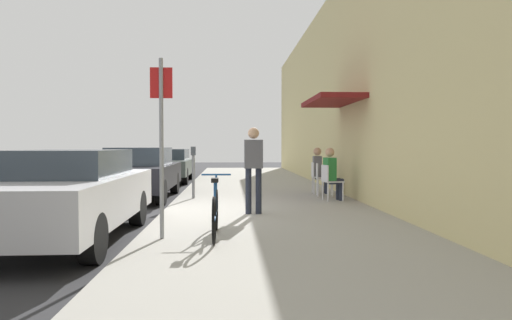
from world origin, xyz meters
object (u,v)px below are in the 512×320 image
object	(u,v)px
cafe_chair_1	(322,177)
parked_car_2	(168,165)
street_sign	(161,134)
cafe_chair_0	(330,180)
parking_meter	(193,168)
seated_patron_0	(332,172)
pedestrian_standing	(254,163)
parked_car_0	(67,193)
parked_car_1	(140,172)
cafe_chair_2	(317,176)
seated_patron_2	(319,169)
bicycle_0	(215,213)

from	to	relation	value
cafe_chair_1	parked_car_2	bearing A→B (deg)	127.10
street_sign	cafe_chair_0	distance (m)	5.65
parking_meter	cafe_chair_0	size ratio (longest dim) A/B	1.52
seated_patron_0	cafe_chair_1	distance (m)	0.97
pedestrian_standing	cafe_chair_0	bearing A→B (deg)	46.55
parked_car_2	parked_car_0	bearing A→B (deg)	-90.00
parked_car_1	cafe_chair_2	world-z (taller)	parked_car_1
parked_car_2	cafe_chair_2	size ratio (longest dim) A/B	5.06
parked_car_0	pedestrian_standing	size ratio (longest dim) A/B	2.59
seated_patron_2	parked_car_1	bearing A→B (deg)	179.55
parked_car_0	parking_meter	world-z (taller)	parking_meter
cafe_chair_0	bicycle_0	bearing A→B (deg)	-121.64
seated_patron_2	street_sign	bearing A→B (deg)	-120.26
street_sign	cafe_chair_2	bearing A→B (deg)	60.19
parked_car_2	seated_patron_0	distance (m)	8.98
parking_meter	cafe_chair_2	size ratio (longest dim) A/B	1.52
street_sign	cafe_chair_1	world-z (taller)	street_sign
parked_car_0	cafe_chair_2	size ratio (longest dim) A/B	5.06
cafe_chair_2	seated_patron_2	xyz separation A→B (m)	(0.06, -0.00, 0.19)
cafe_chair_1	seated_patron_2	world-z (taller)	seated_patron_2
parking_meter	cafe_chair_2	distance (m)	3.52
parked_car_0	parked_car_1	xyz separation A→B (m)	(0.00, 5.57, -0.01)
seated_patron_0	pedestrian_standing	xyz separation A→B (m)	(-2.04, -2.10, 0.30)
parked_car_0	parking_meter	bearing A→B (deg)	71.27
street_sign	bicycle_0	bearing A→B (deg)	4.79
parked_car_1	bicycle_0	distance (m)	6.37
parked_car_0	cafe_chair_0	xyz separation A→B (m)	(4.93, 3.93, -0.11)
parked_car_2	bicycle_0	size ratio (longest dim) A/B	2.57
parked_car_0	seated_patron_2	xyz separation A→B (m)	(4.99, 5.53, 0.08)
cafe_chair_1	cafe_chair_2	size ratio (longest dim) A/B	1.00
cafe_chair_0	pedestrian_standing	bearing A→B (deg)	-133.45
seated_patron_2	bicycle_0	bearing A→B (deg)	-114.69
seated_patron_2	pedestrian_standing	distance (m)	4.22
parked_car_1	cafe_chair_2	distance (m)	4.93
seated_patron_0	seated_patron_2	xyz separation A→B (m)	(-0.00, 1.59, 0.00)
parked_car_1	street_sign	distance (m)	6.26
seated_patron_2	pedestrian_standing	bearing A→B (deg)	-118.94
bicycle_0	cafe_chair_1	size ratio (longest dim) A/B	1.97
parked_car_0	parked_car_2	size ratio (longest dim) A/B	1.00
street_sign	cafe_chair_1	bearing A→B (deg)	57.30
parked_car_0	cafe_chair_1	distance (m)	6.94
parked_car_1	parking_meter	distance (m)	1.85
parking_meter	cafe_chair_2	xyz separation A→B (m)	(3.38, 0.96, -0.26)
cafe_chair_0	cafe_chair_1	distance (m)	0.96
bicycle_0	seated_patron_0	distance (m)	5.12
cafe_chair_2	pedestrian_standing	distance (m)	4.22
cafe_chair_1	cafe_chair_2	world-z (taller)	same
parking_meter	pedestrian_standing	xyz separation A→B (m)	(1.40, -2.73, 0.23)
parked_car_2	street_sign	size ratio (longest dim) A/B	1.69
parking_meter	street_sign	bearing A→B (deg)	-90.57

